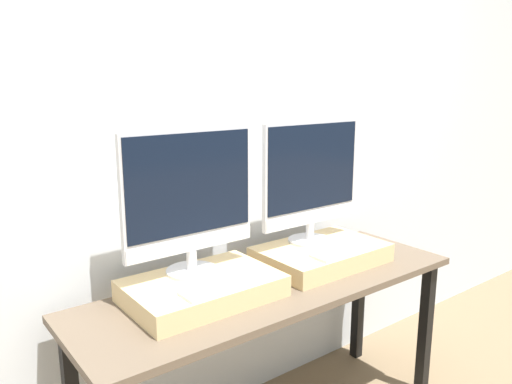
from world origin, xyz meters
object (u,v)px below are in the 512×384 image
at_px(monitor_left, 190,198).
at_px(monitor_right, 312,178).
at_px(keyboard_right, 342,252).
at_px(keyboard_left, 221,287).

relative_size(monitor_left, monitor_right, 1.00).
bearing_deg(monitor_right, monitor_left, 180.00).
distance_m(monitor_right, keyboard_right, 0.36).
relative_size(keyboard_left, keyboard_right, 1.00).
xyz_separation_m(monitor_right, keyboard_right, (-0.00, -0.20, -0.29)).
distance_m(monitor_left, keyboard_right, 0.73).
xyz_separation_m(keyboard_left, keyboard_right, (0.64, 0.00, 0.00)).
bearing_deg(monitor_right, keyboard_left, -162.23).
bearing_deg(keyboard_right, monitor_right, 90.00).
distance_m(monitor_left, monitor_right, 0.64).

